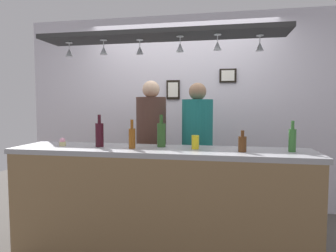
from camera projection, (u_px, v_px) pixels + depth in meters
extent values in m
plane|color=#4C4742|center=(166.00, 239.00, 3.03)|extent=(8.00, 8.00, 0.00)
cube|color=silver|center=(181.00, 112.00, 4.01)|extent=(4.40, 0.06, 2.60)
cube|color=#99999E|center=(159.00, 151.00, 2.62)|extent=(2.70, 0.55, 0.04)
cube|color=olive|center=(152.00, 216.00, 2.40)|extent=(2.65, 0.04, 0.96)
cube|color=black|center=(160.00, 35.00, 2.59)|extent=(2.20, 0.36, 0.04)
cylinder|color=silver|center=(69.00, 43.00, 2.78)|extent=(0.06, 0.06, 0.00)
cylinder|color=silver|center=(69.00, 46.00, 2.79)|extent=(0.01, 0.01, 0.06)
cone|color=silver|center=(69.00, 53.00, 2.79)|extent=(0.07, 0.07, 0.08)
cylinder|color=silver|center=(103.00, 40.00, 2.67)|extent=(0.06, 0.06, 0.00)
cylinder|color=silver|center=(104.00, 43.00, 2.67)|extent=(0.01, 0.01, 0.06)
cone|color=silver|center=(104.00, 50.00, 2.68)|extent=(0.07, 0.07, 0.08)
cylinder|color=silver|center=(140.00, 40.00, 2.66)|extent=(0.06, 0.06, 0.00)
cylinder|color=silver|center=(140.00, 43.00, 2.67)|extent=(0.01, 0.01, 0.06)
cone|color=silver|center=(140.00, 50.00, 2.67)|extent=(0.07, 0.07, 0.08)
cylinder|color=silver|center=(180.00, 37.00, 2.53)|extent=(0.06, 0.06, 0.00)
cylinder|color=silver|center=(180.00, 40.00, 2.53)|extent=(0.01, 0.01, 0.06)
cone|color=silver|center=(180.00, 47.00, 2.54)|extent=(0.07, 0.07, 0.08)
cylinder|color=silver|center=(218.00, 35.00, 2.46)|extent=(0.06, 0.06, 0.00)
cylinder|color=silver|center=(218.00, 38.00, 2.46)|extent=(0.01, 0.01, 0.06)
cone|color=silver|center=(217.00, 46.00, 2.47)|extent=(0.07, 0.07, 0.08)
cylinder|color=silver|center=(260.00, 35.00, 2.49)|extent=(0.06, 0.06, 0.00)
cylinder|color=silver|center=(260.00, 39.00, 2.49)|extent=(0.01, 0.01, 0.06)
cone|color=silver|center=(260.00, 46.00, 2.50)|extent=(0.07, 0.07, 0.08)
cube|color=#2D334C|center=(151.00, 191.00, 3.37)|extent=(0.17, 0.18, 0.79)
cylinder|color=brown|center=(151.00, 128.00, 3.32)|extent=(0.34, 0.34, 0.69)
sphere|color=beige|center=(151.00, 89.00, 3.28)|extent=(0.20, 0.20, 0.20)
cube|color=#2D334C|center=(197.00, 194.00, 3.27)|extent=(0.17, 0.18, 0.78)
cylinder|color=#1E7A75|center=(197.00, 130.00, 3.22)|extent=(0.34, 0.34, 0.68)
sphere|color=#9E7556|center=(198.00, 92.00, 3.19)|extent=(0.19, 0.19, 0.19)
cylinder|color=#380F19|center=(100.00, 135.00, 2.72)|extent=(0.08, 0.08, 0.22)
cylinder|color=#380F19|center=(99.00, 119.00, 2.71)|extent=(0.03, 0.03, 0.08)
cylinder|color=#2D5623|center=(161.00, 135.00, 2.72)|extent=(0.08, 0.08, 0.22)
cylinder|color=#2D5623|center=(161.00, 119.00, 2.71)|extent=(0.03, 0.03, 0.08)
cylinder|color=brown|center=(132.00, 139.00, 2.61)|extent=(0.06, 0.06, 0.18)
cylinder|color=brown|center=(132.00, 124.00, 2.60)|extent=(0.03, 0.03, 0.08)
cylinder|color=#512D14|center=(242.00, 144.00, 2.42)|extent=(0.07, 0.07, 0.13)
cylinder|color=#512D14|center=(243.00, 133.00, 2.41)|extent=(0.03, 0.03, 0.05)
cylinder|color=#336B2D|center=(292.00, 140.00, 2.43)|extent=(0.06, 0.06, 0.19)
cylinder|color=#336B2D|center=(293.00, 125.00, 2.42)|extent=(0.03, 0.03, 0.07)
cylinder|color=yellow|center=(195.00, 142.00, 2.58)|extent=(0.07, 0.07, 0.12)
cylinder|color=beige|center=(63.00, 144.00, 2.78)|extent=(0.06, 0.06, 0.04)
sphere|color=pink|center=(63.00, 140.00, 2.78)|extent=(0.05, 0.05, 0.05)
cube|color=black|center=(173.00, 90.00, 3.97)|extent=(0.18, 0.02, 0.26)
cube|color=white|center=(173.00, 90.00, 3.96)|extent=(0.14, 0.01, 0.20)
cube|color=black|center=(228.00, 76.00, 3.83)|extent=(0.22, 0.02, 0.18)
cube|color=white|center=(228.00, 76.00, 3.81)|extent=(0.17, 0.01, 0.14)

